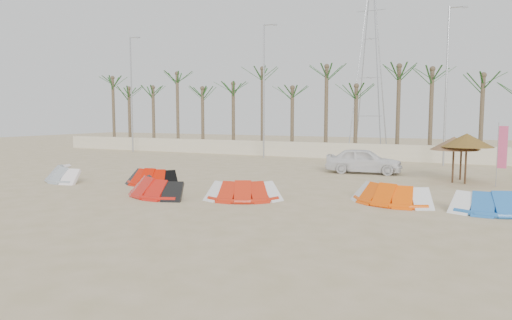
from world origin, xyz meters
The scene contains 18 objects.
ground centered at (0.00, 0.00, 0.00)m, with size 120.00×120.00×0.00m, color beige.
boundary_wall centered at (0.00, 22.00, 0.65)m, with size 60.00×0.30×1.30m, color beige.
palm_line centered at (0.67, 23.50, 6.44)m, with size 52.00×4.00×7.70m.
lamp_a centered at (-19.96, 20.00, 5.77)m, with size 1.25×0.14×11.00m.
lamp_b centered at (-5.96, 20.00, 5.77)m, with size 1.25×0.14×11.00m.
lamp_c centered at (8.04, 20.00, 5.77)m, with size 1.25×0.14×11.00m.
pylon centered at (1.00, 28.00, 0.00)m, with size 3.00×3.00×14.00m, color #A5A8AD, non-canonical shape.
kite_grey centered at (-10.06, 3.28, 0.42)m, with size 4.06×3.03×0.90m.
kite_red_left centered at (-4.88, 4.09, 0.42)m, with size 3.05×1.77×0.90m.
kite_red_mid centered at (-2.64, 1.60, 0.42)m, with size 4.01×2.72×0.90m.
kite_red_right centered at (1.32, 2.32, 0.42)m, with size 3.53×2.53×0.90m.
kite_orange centered at (6.97, 4.17, 0.42)m, with size 3.62×2.32×0.90m.
kite_blue centered at (10.83, 4.02, 0.42)m, with size 3.64×2.40×0.90m.
parasol_left centered at (8.96, 11.33, 2.09)m, with size 2.40×2.40×2.44m.
parasol_mid centered at (9.57, 11.17, 2.27)m, with size 2.63×2.63×2.63m.
parasol_right centered at (9.30, 12.79, 2.03)m, with size 1.99×1.99×2.38m.
flag_pink centered at (11.15, 10.73, 1.90)m, with size 0.45×0.10×3.21m.
car centered at (3.84, 13.31, 0.78)m, with size 1.84×4.57×1.56m, color white.
Camera 1 is at (9.92, -14.67, 3.54)m, focal length 32.00 mm.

